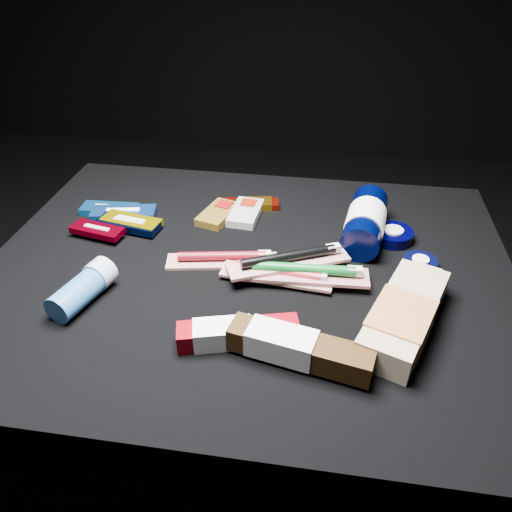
# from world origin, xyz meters

# --- Properties ---
(ground) EXTENTS (3.00, 3.00, 0.00)m
(ground) POSITION_xyz_m (0.00, 0.00, 0.00)
(ground) COLOR black
(ground) RESTS_ON ground
(cloth_table) EXTENTS (0.98, 0.78, 0.40)m
(cloth_table) POSITION_xyz_m (0.00, 0.00, 0.20)
(cloth_table) COLOR black
(cloth_table) RESTS_ON ground
(luna_bar_0) EXTENTS (0.12, 0.05, 0.02)m
(luna_bar_0) POSITION_xyz_m (-0.33, 0.16, 0.41)
(luna_bar_0) COLOR #115BA2
(luna_bar_0) RESTS_ON cloth_table
(luna_bar_1) EXTENTS (0.14, 0.07, 0.02)m
(luna_bar_1) POSITION_xyz_m (-0.29, 0.14, 0.41)
(luna_bar_1) COLOR #184EAD
(luna_bar_1) RESTS_ON cloth_table
(luna_bar_2) EXTENTS (0.14, 0.07, 0.02)m
(luna_bar_2) POSITION_xyz_m (-0.26, 0.10, 0.41)
(luna_bar_2) COLOR black
(luna_bar_2) RESTS_ON cloth_table
(luna_bar_3) EXTENTS (0.13, 0.07, 0.02)m
(luna_bar_3) POSITION_xyz_m (-0.26, 0.10, 0.41)
(luna_bar_3) COLOR #C3A900
(luna_bar_3) RESTS_ON cloth_table
(luna_bar_4) EXTENTS (0.11, 0.06, 0.01)m
(luna_bar_4) POSITION_xyz_m (-0.32, 0.06, 0.42)
(luna_bar_4) COLOR #6C0011
(luna_bar_4) RESTS_ON cloth_table
(clif_bar_0) EXTENTS (0.08, 0.12, 0.02)m
(clif_bar_0) POSITION_xyz_m (-0.09, 0.17, 0.41)
(clif_bar_0) COLOR brown
(clif_bar_0) RESTS_ON cloth_table
(clif_bar_1) EXTENTS (0.07, 0.11, 0.02)m
(clif_bar_1) POSITION_xyz_m (-0.03, 0.19, 0.41)
(clif_bar_1) COLOR #A3A39C
(clif_bar_1) RESTS_ON cloth_table
(power_bar) EXTENTS (0.13, 0.06, 0.02)m
(power_bar) POSITION_xyz_m (-0.02, 0.23, 0.41)
(power_bar) COLOR #6D0E06
(power_bar) RESTS_ON cloth_table
(lotion_bottle) EXTENTS (0.10, 0.24, 0.08)m
(lotion_bottle) POSITION_xyz_m (0.22, 0.14, 0.44)
(lotion_bottle) COLOR black
(lotion_bottle) RESTS_ON cloth_table
(cream_tin_upper) EXTENTS (0.08, 0.08, 0.02)m
(cream_tin_upper) POSITION_xyz_m (0.27, 0.14, 0.41)
(cream_tin_upper) COLOR black
(cream_tin_upper) RESTS_ON cloth_table
(cream_tin_lower) EXTENTS (0.06, 0.06, 0.02)m
(cream_tin_lower) POSITION_xyz_m (0.32, 0.05, 0.41)
(cream_tin_lower) COLOR black
(cream_tin_lower) RESTS_ON cloth_table
(bodywash_bottle) EXTENTS (0.16, 0.25, 0.05)m
(bodywash_bottle) POSITION_xyz_m (0.27, -0.13, 0.42)
(bodywash_bottle) COLOR tan
(bodywash_bottle) RESTS_ON cloth_table
(deodorant_stick) EXTENTS (0.08, 0.13, 0.05)m
(deodorant_stick) POSITION_xyz_m (-0.26, -0.13, 0.42)
(deodorant_stick) COLOR #2A62A0
(deodorant_stick) RESTS_ON cloth_table
(toothbrush_pack_0) EXTENTS (0.21, 0.08, 0.02)m
(toothbrush_pack_0) POSITION_xyz_m (-0.05, 0.01, 0.41)
(toothbrush_pack_0) COLOR silver
(toothbrush_pack_0) RESTS_ON cloth_table
(toothbrush_pack_1) EXTENTS (0.20, 0.06, 0.02)m
(toothbrush_pack_1) POSITION_xyz_m (0.06, -0.03, 0.42)
(toothbrush_pack_1) COLOR beige
(toothbrush_pack_1) RESTS_ON cloth_table
(toothbrush_pack_2) EXTENTS (0.23, 0.06, 0.03)m
(toothbrush_pack_2) POSITION_xyz_m (0.11, -0.03, 0.42)
(toothbrush_pack_2) COLOR beige
(toothbrush_pack_2) RESTS_ON cloth_table
(toothbrush_pack_3) EXTENTS (0.22, 0.14, 0.02)m
(toothbrush_pack_3) POSITION_xyz_m (0.08, -0.00, 0.43)
(toothbrush_pack_3) COLOR beige
(toothbrush_pack_3) RESTS_ON cloth_table
(toothpaste_carton_red) EXTENTS (0.19, 0.09, 0.04)m
(toothpaste_carton_red) POSITION_xyz_m (0.01, -0.19, 0.42)
(toothpaste_carton_red) COLOR #700007
(toothpaste_carton_red) RESTS_ON cloth_table
(toothpaste_carton_green) EXTENTS (0.22, 0.09, 0.04)m
(toothpaste_carton_green) POSITION_xyz_m (0.10, -0.22, 0.43)
(toothpaste_carton_green) COLOR #311C09
(toothpaste_carton_green) RESTS_ON cloth_table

